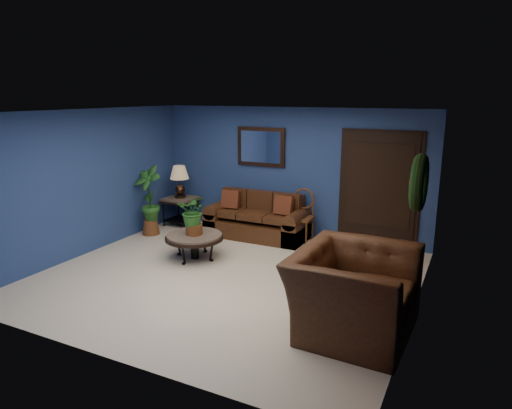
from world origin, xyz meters
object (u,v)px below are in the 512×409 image
at_px(side_chair, 302,212).
at_px(armchair, 353,292).
at_px(table_lamp, 180,178).
at_px(end_table, 181,204).
at_px(coffee_table, 194,238).
at_px(sofa, 258,222).

distance_m(side_chair, armchair, 3.36).
distance_m(table_lamp, side_chair, 2.76).
relative_size(end_table, table_lamp, 1.00).
relative_size(side_chair, armchair, 0.68).
distance_m(coffee_table, table_lamp, 2.22).
xyz_separation_m(end_table, side_chair, (2.72, 0.08, 0.12)).
distance_m(sofa, armchair, 3.86).
xyz_separation_m(end_table, table_lamp, (0.00, -0.00, 0.57)).
bearing_deg(end_table, coffee_table, -48.41).
bearing_deg(coffee_table, end_table, 131.59).
relative_size(coffee_table, armchair, 0.66).
height_order(coffee_table, armchair, armchair).
height_order(sofa, coffee_table, sofa).
xyz_separation_m(sofa, armchair, (2.62, -2.83, 0.20)).
distance_m(sofa, side_chair, 0.93).
height_order(table_lamp, side_chair, table_lamp).
distance_m(end_table, side_chair, 2.72).
height_order(sofa, end_table, sofa).
bearing_deg(table_lamp, sofa, 0.76).
bearing_deg(end_table, side_chair, 1.58).
bearing_deg(side_chair, coffee_table, -129.58).
distance_m(sofa, coffee_table, 1.67).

